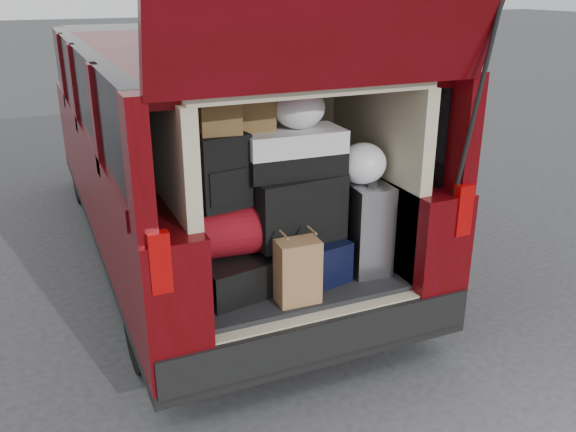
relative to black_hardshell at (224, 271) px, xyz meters
name	(u,v)px	position (x,y,z in m)	size (l,w,h in m)	color
ground	(299,367)	(0.40, -0.17, -0.66)	(80.00, 80.00, 0.00)	#323235
minivan	(206,152)	(0.40, 1.68, 0.25)	(1.90, 5.35, 2.77)	black
load_floor	(281,307)	(0.40, 0.10, -0.38)	(1.24, 1.05, 0.55)	black
black_hardshell	(224,271)	(0.00, 0.00, 0.00)	(0.39, 0.53, 0.21)	black
navy_hardshell	(293,255)	(0.43, 0.00, 0.02)	(0.47, 0.58, 0.25)	black
silver_roller	(364,226)	(0.88, -0.08, 0.17)	(0.23, 0.37, 0.56)	white
kraft_bag	(298,271)	(0.32, -0.32, 0.08)	(0.24, 0.15, 0.37)	#956943
red_duffel	(228,230)	(0.03, -0.01, 0.25)	(0.45, 0.30, 0.30)	maroon
black_soft_case	(294,207)	(0.43, -0.02, 0.34)	(0.54, 0.33, 0.39)	black
backpack	(222,172)	(0.00, -0.03, 0.61)	(0.29, 0.17, 0.41)	black
twotone_duffel	(292,152)	(0.43, 0.00, 0.66)	(0.57, 0.30, 0.26)	white
grocery_sack_lower	(219,115)	(0.01, 0.00, 0.91)	(0.21, 0.18, 0.19)	brown
grocery_sack_upper	(251,109)	(0.23, 0.10, 0.91)	(0.23, 0.19, 0.23)	brown
plastic_bag_center	(299,108)	(0.48, 0.01, 0.91)	(0.30, 0.28, 0.24)	white
plastic_bag_right	(363,163)	(0.85, -0.08, 0.57)	(0.28, 0.26, 0.24)	white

